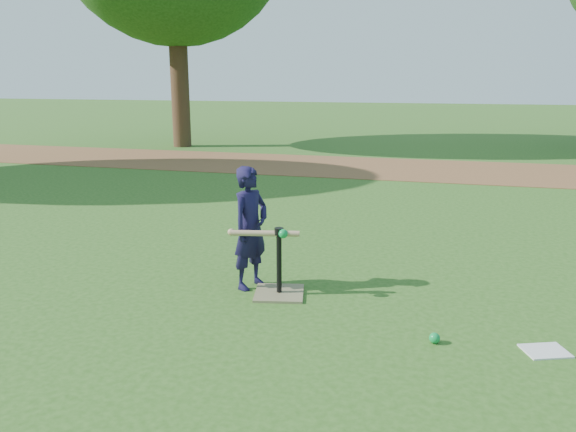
# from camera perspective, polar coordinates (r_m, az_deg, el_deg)

# --- Properties ---
(ground) EXTENTS (80.00, 80.00, 0.00)m
(ground) POSITION_cam_1_polar(r_m,az_deg,el_deg) (4.99, 2.18, -8.31)
(ground) COLOR #285116
(ground) RESTS_ON ground
(dirt_strip) EXTENTS (24.00, 3.00, 0.01)m
(dirt_strip) POSITION_cam_1_polar(r_m,az_deg,el_deg) (12.19, 10.22, 4.80)
(dirt_strip) COLOR brown
(dirt_strip) RESTS_ON ground
(child) EXTENTS (0.40, 0.48, 1.12)m
(child) POSITION_cam_1_polar(r_m,az_deg,el_deg) (5.08, -3.83, -1.22)
(child) COLOR #151133
(child) RESTS_ON ground
(wiffle_ball_ground) EXTENTS (0.08, 0.08, 0.08)m
(wiffle_ball_ground) POSITION_cam_1_polar(r_m,az_deg,el_deg) (4.31, 14.67, -11.91)
(wiffle_ball_ground) COLOR #0C8C3C
(wiffle_ball_ground) RESTS_ON ground
(clipboard) EXTENTS (0.36, 0.32, 0.01)m
(clipboard) POSITION_cam_1_polar(r_m,az_deg,el_deg) (4.46, 24.67, -12.36)
(clipboard) COLOR silver
(clipboard) RESTS_ON ground
(batting_tee) EXTENTS (0.51, 0.51, 0.61)m
(batting_tee) POSITION_cam_1_polar(r_m,az_deg,el_deg) (5.02, -0.90, -6.79)
(batting_tee) COLOR olive
(batting_tee) RESTS_ON ground
(swing_action) EXTENTS (0.63, 0.18, 0.09)m
(swing_action) POSITION_cam_1_polar(r_m,az_deg,el_deg) (4.88, -2.33, -1.77)
(swing_action) COLOR tan
(swing_action) RESTS_ON ground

